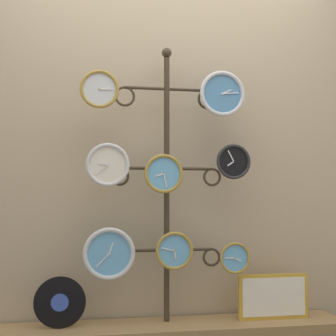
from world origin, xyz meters
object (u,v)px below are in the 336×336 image
(display_stand, at_px, (167,235))
(clock_bottom_center, at_px, (174,251))
(clock_middle_left, at_px, (108,165))
(clock_top_right, at_px, (222,94))
(picture_frame, at_px, (274,297))
(clock_top_left, at_px, (100,89))
(vinyl_record, at_px, (60,302))
(clock_middle_right, at_px, (233,162))
(clock_middle_center, at_px, (164,174))
(clock_bottom_right, at_px, (235,258))
(clock_bottom_left, at_px, (109,254))

(display_stand, xyz_separation_m, clock_bottom_center, (0.03, -0.08, -0.09))
(clock_bottom_center, bearing_deg, display_stand, 113.92)
(display_stand, bearing_deg, clock_middle_left, -166.68)
(clock_top_right, bearing_deg, display_stand, 166.12)
(picture_frame, bearing_deg, clock_top_left, -178.28)
(clock_top_right, bearing_deg, vinyl_record, 178.79)
(clock_middle_right, bearing_deg, clock_bottom_center, -179.50)
(clock_middle_center, bearing_deg, clock_middle_left, 176.21)
(clock_top_left, height_order, clock_bottom_right, clock_top_left)
(clock_middle_left, distance_m, clock_bottom_right, 0.97)
(clock_top_left, distance_m, picture_frame, 1.69)
(clock_top_right, bearing_deg, picture_frame, 2.66)
(clock_middle_left, bearing_deg, clock_top_left, -165.44)
(clock_top_left, relative_size, clock_middle_center, 0.99)
(display_stand, bearing_deg, clock_top_left, -166.52)
(clock_bottom_right, bearing_deg, clock_middle_left, 179.09)
(clock_middle_center, relative_size, clock_bottom_center, 1.02)
(clock_top_left, distance_m, clock_bottom_left, 0.99)
(display_stand, xyz_separation_m, clock_bottom_right, (0.41, -0.10, -0.14))
(clock_top_left, xyz_separation_m, vinyl_record, (-0.22, 0.04, -1.27))
(clock_middle_center, bearing_deg, clock_top_left, 178.78)
(clock_middle_center, xyz_separation_m, clock_bottom_right, (0.45, 0.01, -0.52))
(display_stand, height_order, clock_top_right, display_stand)
(clock_bottom_left, height_order, vinyl_record, clock_bottom_left)
(clock_middle_left, relative_size, vinyl_record, 0.87)
(clock_middle_right, bearing_deg, display_stand, 169.84)
(clock_bottom_left, height_order, picture_frame, clock_bottom_left)
(clock_middle_right, height_order, clock_bottom_right, clock_middle_right)
(clock_bottom_right, distance_m, picture_frame, 0.36)
(vinyl_record, distance_m, picture_frame, 1.32)
(clock_top_right, bearing_deg, clock_top_left, -178.68)
(clock_top_right, xyz_separation_m, clock_middle_center, (-0.38, -0.03, -0.51))
(clock_middle_right, distance_m, picture_frame, 0.89)
(display_stand, height_order, clock_top_left, display_stand)
(display_stand, distance_m, clock_middle_right, 0.62)
(display_stand, height_order, picture_frame, display_stand)
(clock_bottom_right, bearing_deg, display_stand, 166.18)
(clock_middle_center, height_order, clock_bottom_left, clock_middle_center)
(clock_middle_left, bearing_deg, clock_bottom_right, -0.91)
(clock_top_left, height_order, clock_bottom_center, clock_top_left)
(display_stand, relative_size, clock_middle_right, 7.99)
(clock_top_right, bearing_deg, clock_middle_right, 8.36)
(clock_middle_left, distance_m, clock_bottom_left, 0.53)
(clock_middle_center, bearing_deg, clock_top_right, 3.92)
(clock_middle_left, distance_m, picture_frame, 1.33)
(clock_bottom_left, height_order, clock_bottom_right, clock_bottom_left)
(clock_middle_right, relative_size, vinyl_record, 0.74)
(display_stand, xyz_separation_m, vinyl_record, (-0.65, -0.06, -0.38))
(vinyl_record, bearing_deg, clock_middle_left, -5.19)
(clock_top_left, relative_size, picture_frame, 0.52)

